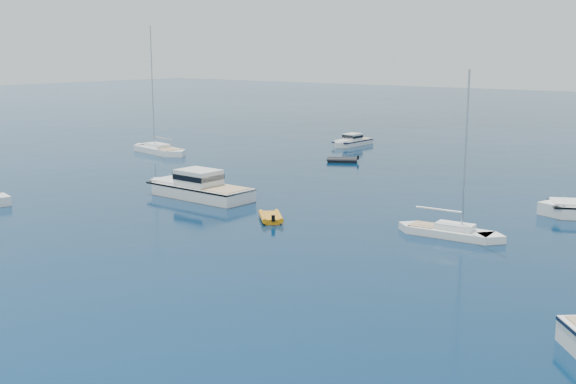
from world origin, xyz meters
name	(u,v)px	position (x,y,z in m)	size (l,w,h in m)	color
ground	(23,322)	(0.00, 0.00, 0.00)	(400.00, 400.00, 0.00)	navy
motor_cruiser_centre	(197,197)	(-13.77, 24.94, 0.00)	(3.45, 11.29, 2.96)	silver
motor_cruiser_horizon	(352,145)	(-21.37, 60.47, 0.00)	(2.25, 7.36, 1.93)	silver
sailboat_centre	(450,236)	(8.59, 25.93, 0.00)	(2.00, 7.68, 11.29)	white
sailboat_far_l	(159,153)	(-35.75, 40.71, 0.00)	(2.71, 10.42, 15.31)	white
tender_yellow	(271,220)	(-3.63, 22.23, 0.00)	(1.83, 3.26, 0.95)	orange
tender_grey_far	(342,162)	(-14.72, 48.22, 0.00)	(1.92, 3.46, 0.95)	black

